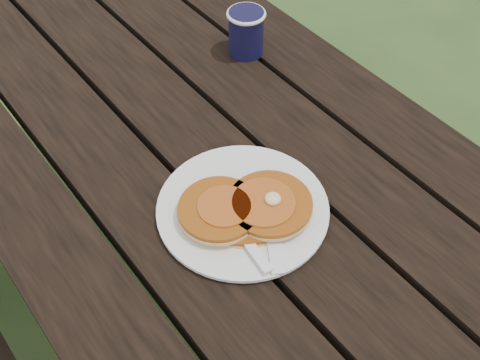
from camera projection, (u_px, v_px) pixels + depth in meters
ground at (211, 337)px, 1.61m from camera, size 60.00×60.00×0.00m
picnic_table at (205, 260)px, 1.34m from camera, size 1.36×1.80×0.75m
plate at (243, 209)px, 0.94m from camera, size 0.31×0.31×0.01m
pancake_stack at (246, 208)px, 0.91m from camera, size 0.19×0.17×0.04m
knife at (271, 224)px, 0.91m from camera, size 0.11×0.16×0.00m
fork at (249, 244)px, 0.88m from camera, size 0.05×0.16×0.01m
coffee_cup at (246, 30)px, 1.17m from camera, size 0.08×0.08×0.09m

